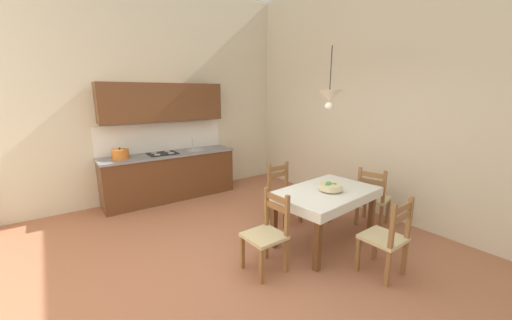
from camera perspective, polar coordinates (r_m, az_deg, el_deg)
name	(u,v)px	position (r m, az deg, el deg)	size (l,w,h in m)	color
ground_plane	(240,263)	(3.89, -3.06, -19.32)	(5.98, 6.53, 0.10)	#AD6B4C
wall_back	(154,94)	(6.07, -19.26, 12.00)	(5.98, 0.12, 4.00)	beige
wall_right	(381,94)	(5.29, 23.14, 11.67)	(0.12, 6.53, 4.00)	beige
kitchen_cabinetry	(168,155)	(5.89, -16.68, 0.93)	(2.49, 0.63, 2.20)	brown
dining_table	(325,199)	(4.09, 13.31, -7.46)	(1.49, 1.02, 0.75)	brown
dining_chair_camera_side	(386,238)	(3.68, 23.98, -13.72)	(0.43, 0.43, 0.93)	#D1BC89
dining_chair_kitchen_side	(283,194)	(4.74, 5.30, -6.64)	(0.42, 0.42, 0.93)	#D1BC89
dining_chair_window_side	(373,198)	(4.90, 21.74, -6.89)	(0.52, 0.52, 0.93)	#D1BC89
dining_chair_tv_side	(267,234)	(3.48, 2.15, -14.15)	(0.43, 0.43, 0.93)	#D1BC89
fruit_bowl	(330,187)	(4.01, 14.23, -5.07)	(0.30, 0.30, 0.12)	beige
pendant_lamp	(329,96)	(4.01, 14.07, 11.96)	(0.32, 0.32, 0.80)	black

